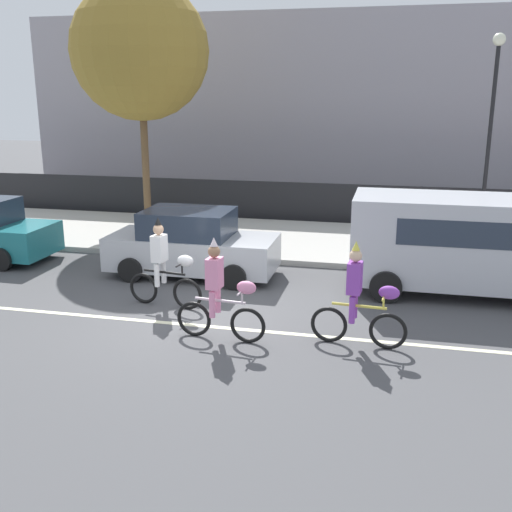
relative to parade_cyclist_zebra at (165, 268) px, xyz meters
The scene contains 12 objects.
ground_plane 1.34m from the parade_cyclist_zebra, 22.44° to the right, with size 80.00×80.00×0.00m, color #4C4C4F.
road_centre_line 1.56m from the parade_cyclist_zebra, 42.93° to the right, with size 36.00×0.14×0.01m, color beige.
sidewalk_curb 6.22m from the parade_cyclist_zebra, 81.00° to the left, with size 60.00×5.00×0.15m, color #ADAAA3.
fence_line 9.05m from the parade_cyclist_zebra, 83.87° to the left, with size 40.00×0.08×1.40m, color black.
building_backdrop 18.05m from the parade_cyclist_zebra, 81.28° to the left, with size 28.00×8.00×7.55m, color #99939E.
parade_cyclist_zebra is the anchor object (origin of this frame).
parade_cyclist_pink 2.17m from the parade_cyclist_zebra, 41.27° to the right, with size 1.72×0.50×1.92m.
parade_cyclist_purple 4.26m from the parade_cyclist_zebra, 15.66° to the right, with size 1.72×0.50×1.92m.
parked_van_silver 6.71m from the parade_cyclist_zebra, 20.08° to the left, with size 5.00×2.22×2.18m.
parked_car_silver 2.28m from the parade_cyclist_zebra, 94.81° to the left, with size 4.10×1.92×1.64m.
street_lamp_post 11.10m from the parade_cyclist_zebra, 47.20° to the left, with size 0.36×0.36×5.86m.
street_tree_near_lamp 9.50m from the parade_cyclist_zebra, 115.45° to the left, with size 4.38×4.38×7.70m.
Camera 1 is at (3.58, -10.83, 4.38)m, focal length 42.00 mm.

